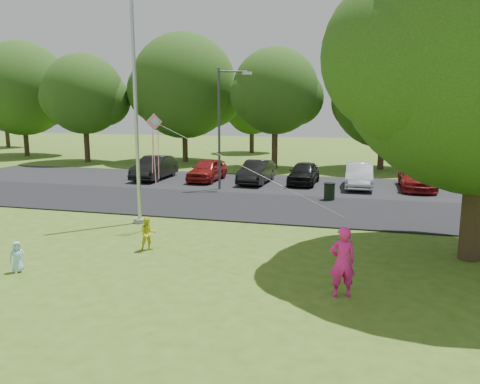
% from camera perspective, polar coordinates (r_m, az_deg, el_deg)
% --- Properties ---
extents(ground, '(120.00, 120.00, 0.00)m').
position_cam_1_polar(ground, '(12.99, -8.22, -9.86)').
color(ground, '#40641A').
rests_on(ground, ground).
extents(park_road, '(60.00, 6.00, 0.06)m').
position_cam_1_polar(park_road, '(21.23, 1.34, -1.74)').
color(park_road, black).
rests_on(park_road, ground).
extents(parking_strip, '(42.00, 7.00, 0.06)m').
position_cam_1_polar(parking_strip, '(27.49, 4.55, 0.99)').
color(parking_strip, black).
rests_on(parking_strip, ground).
extents(flagpole, '(0.50, 0.50, 10.00)m').
position_cam_1_polar(flagpole, '(18.23, -12.57, 9.14)').
color(flagpole, '#B7BABF').
rests_on(flagpole, ground).
extents(street_lamp, '(1.71, 0.89, 6.47)m').
position_cam_1_polar(street_lamp, '(25.18, -1.99, 8.99)').
color(street_lamp, '#3F3F44').
rests_on(street_lamp, ground).
extents(trash_can, '(0.55, 0.55, 0.87)m').
position_cam_1_polar(trash_can, '(22.88, 10.84, -0.00)').
color(trash_can, black).
rests_on(trash_can, ground).
extents(tree_row, '(64.35, 11.94, 10.88)m').
position_cam_1_polar(tree_row, '(35.59, 9.88, 12.16)').
color(tree_row, '#332316').
rests_on(tree_row, ground).
extents(horizon_trees, '(77.46, 7.20, 7.02)m').
position_cam_1_polar(horizon_trees, '(45.07, 14.15, 9.79)').
color(horizon_trees, '#332316').
rests_on(horizon_trees, ground).
extents(parked_cars, '(17.10, 4.84, 1.42)m').
position_cam_1_polar(parked_cars, '(27.27, 5.31, 2.39)').
color(parked_cars, black).
rests_on(parked_cars, ground).
extents(woman, '(0.72, 0.59, 1.72)m').
position_cam_1_polar(woman, '(11.41, 12.37, -8.32)').
color(woman, '#F82193').
rests_on(woman, ground).
extents(child_yellow, '(0.66, 0.64, 1.07)m').
position_cam_1_polar(child_yellow, '(15.01, -11.15, -5.03)').
color(child_yellow, yellow).
rests_on(child_yellow, ground).
extents(child_blue, '(0.47, 0.51, 0.87)m').
position_cam_1_polar(child_blue, '(14.24, -25.51, -7.14)').
color(child_blue, '#A6E6FF').
rests_on(child_blue, ground).
extents(kite, '(7.11, 4.81, 2.61)m').
position_cam_1_polar(kite, '(16.81, -9.92, 6.76)').
color(kite, pink).
rests_on(kite, ground).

